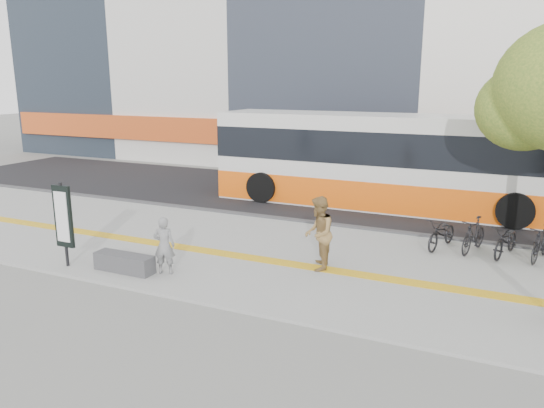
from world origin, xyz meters
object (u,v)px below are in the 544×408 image
at_px(signboard, 63,218).
at_px(pedestrian_tan, 319,233).
at_px(bench, 124,263).
at_px(bus, 386,164).
at_px(seated_woman, 164,245).

xyz_separation_m(signboard, pedestrian_tan, (5.96, 2.47, -0.35)).
relative_size(bench, signboard, 0.73).
distance_m(signboard, pedestrian_tan, 6.47).
xyz_separation_m(bus, seated_woman, (-3.37, -9.39, -0.88)).
height_order(bus, pedestrian_tan, bus).
distance_m(bench, seated_woman, 1.17).
height_order(bench, signboard, signboard).
height_order(bus, seated_woman, bus).
bearing_deg(bus, bench, -114.29).
height_order(seated_woman, pedestrian_tan, pedestrian_tan).
bearing_deg(seated_woman, bench, -2.08).
bearing_deg(bench, seated_woman, 17.19).
xyz_separation_m(bench, signboard, (-1.60, -0.31, 1.06)).
height_order(bench, seated_woman, seated_woman).
bearing_deg(bench, signboard, -169.19).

